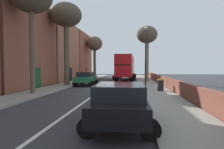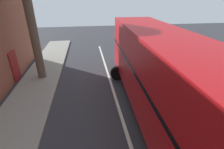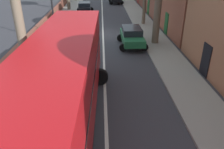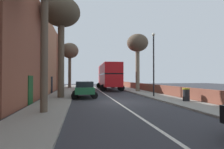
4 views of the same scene
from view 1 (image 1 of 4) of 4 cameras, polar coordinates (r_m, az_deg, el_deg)
ground_plane at (r=17.31m, az=-3.23°, el=-4.76°), size 84.00×84.00×0.00m
road_centre_line at (r=17.31m, az=-3.23°, el=-4.75°), size 0.16×54.00×0.01m
sidewalk_left at (r=18.77m, az=-18.18°, el=-4.14°), size 2.60×60.00×0.12m
sidewalk_right at (r=17.16m, az=13.16°, el=-4.68°), size 2.60×60.00×0.12m
terraced_houses_left at (r=20.04m, az=-28.71°, el=9.51°), size 4.07×47.62×10.65m
boundary_wall_right at (r=17.36m, az=18.27°, el=-3.05°), size 0.36×54.00×1.08m
double_decker_bus at (r=31.26m, az=4.34°, el=2.67°), size 3.82×11.23×4.06m
parked_car_green_left_1 at (r=21.26m, az=-8.23°, el=-1.02°), size 2.44×4.29×1.59m
parked_car_black_right_2 at (r=6.48m, az=2.64°, el=-8.57°), size 2.51×4.00×1.53m
street_tree_left_0 at (r=22.27m, az=-14.25°, el=17.03°), size 3.53×3.53×9.37m
street_tree_left_2 at (r=37.26m, az=-5.52°, el=9.37°), size 3.19×3.19×8.28m
street_tree_right_3 at (r=26.62m, az=10.99°, el=11.65°), size 2.93×2.93×7.88m
lamppost_right at (r=19.65m, az=10.63°, el=7.15°), size 0.32×0.32×6.31m
litter_bin_right at (r=15.96m, az=15.10°, el=-3.16°), size 0.55×0.55×1.01m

